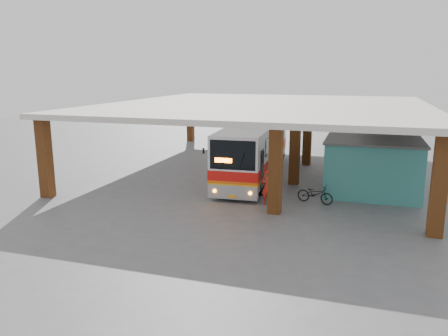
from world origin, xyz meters
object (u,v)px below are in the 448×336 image
at_px(coach_bus, 254,148).
at_px(red_chair, 330,161).
at_px(motorcycle, 315,194).
at_px(pedestrian, 268,187).

height_order(coach_bus, red_chair, coach_bus).
bearing_deg(motorcycle, pedestrian, 126.61).
height_order(motorcycle, red_chair, motorcycle).
distance_m(motorcycle, red_chair, 9.66).
xyz_separation_m(pedestrian, red_chair, (2.34, 10.65, -0.55)).
bearing_deg(motorcycle, red_chair, 13.34).
xyz_separation_m(coach_bus, red_chair, (4.54, 4.68, -1.47)).
bearing_deg(red_chair, motorcycle, -76.69).
distance_m(pedestrian, red_chair, 10.92).
bearing_deg(pedestrian, red_chair, -126.71).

